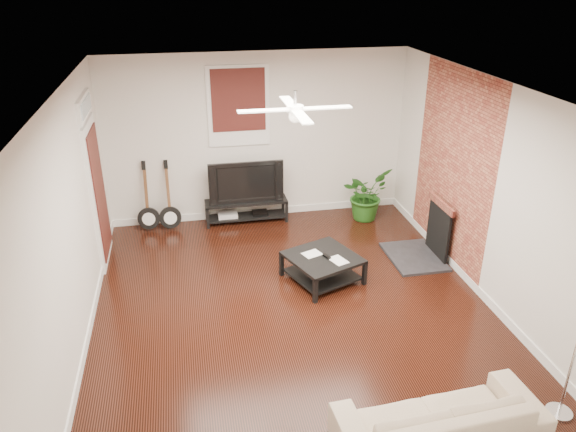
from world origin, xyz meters
name	(u,v)px	position (x,y,z in m)	size (l,w,h in m)	color
room	(295,211)	(0.00, 0.00, 1.40)	(5.01, 6.01, 2.81)	black
brick_accent	(453,168)	(2.49, 1.00, 1.40)	(0.02, 2.20, 2.80)	brown
fireplace	(426,230)	(2.20, 1.00, 0.46)	(0.80, 1.10, 0.92)	black
window_back	(239,106)	(-0.30, 2.97, 1.95)	(1.00, 0.06, 1.30)	#3C1110
door_left	(96,180)	(-2.46, 1.90, 1.25)	(0.08, 1.00, 2.50)	white
tv_stand	(247,211)	(-0.25, 2.78, 0.19)	(1.38, 0.37, 0.39)	black
tv	(245,180)	(-0.25, 2.80, 0.74)	(1.24, 0.16, 0.71)	black
coffee_table	(322,268)	(0.54, 0.67, 0.18)	(0.88, 0.88, 0.37)	black
sofa	(439,420)	(0.86, -2.33, 0.27)	(1.88, 0.74, 0.55)	tan
floor_lamp	(576,351)	(2.20, -2.23, 0.77)	(0.25, 0.25, 1.54)	silver
potted_plant	(366,194)	(1.77, 2.52, 0.44)	(0.80, 0.69, 0.89)	#225819
guitar_left	(146,198)	(-1.88, 2.75, 0.58)	(0.36, 0.25, 1.17)	black
guitar_right	(168,197)	(-1.53, 2.72, 0.58)	(0.36, 0.25, 1.17)	black
ceiling_fan	(295,109)	(0.00, 0.00, 2.60)	(1.24, 1.24, 0.32)	white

